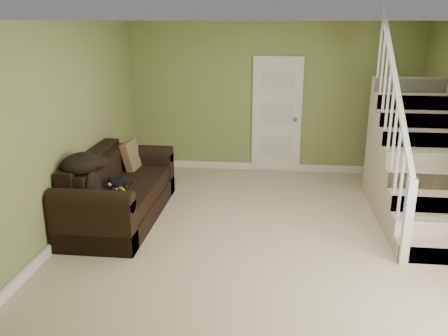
% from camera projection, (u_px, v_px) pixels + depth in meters
% --- Properties ---
extents(floor, '(5.00, 5.50, 0.01)m').
position_uv_depth(floor, '(265.00, 233.00, 6.04)').
color(floor, tan).
rests_on(floor, ground).
extents(ceiling, '(5.00, 5.50, 0.01)m').
position_uv_depth(ceiling, '(271.00, 20.00, 5.27)').
color(ceiling, white).
rests_on(ceiling, wall_back).
extents(wall_back, '(5.00, 0.04, 2.60)m').
position_uv_depth(wall_back, '(272.00, 98.00, 8.26)').
color(wall_back, olive).
rests_on(wall_back, floor).
extents(wall_front, '(5.00, 0.04, 2.60)m').
position_uv_depth(wall_front, '(258.00, 232.00, 3.04)').
color(wall_front, olive).
rests_on(wall_front, floor).
extents(wall_left, '(0.04, 5.50, 2.60)m').
position_uv_depth(wall_left, '(67.00, 129.00, 5.92)').
color(wall_left, olive).
rests_on(wall_left, floor).
extents(baseboard_back, '(5.00, 0.04, 0.12)m').
position_uv_depth(baseboard_back, '(270.00, 167.00, 8.60)').
color(baseboard_back, white).
rests_on(baseboard_back, floor).
extents(baseboard_left, '(0.04, 5.50, 0.12)m').
position_uv_depth(baseboard_left, '(79.00, 220.00, 6.29)').
color(baseboard_left, white).
rests_on(baseboard_left, floor).
extents(door, '(0.86, 0.12, 2.02)m').
position_uv_depth(door, '(277.00, 115.00, 8.30)').
color(door, white).
rests_on(door, floor).
extents(staircase, '(1.00, 2.51, 2.82)m').
position_uv_depth(staircase, '(413.00, 168.00, 6.55)').
color(staircase, tan).
rests_on(staircase, floor).
extents(sofa, '(0.98, 2.27, 0.90)m').
position_uv_depth(sofa, '(117.00, 194.00, 6.43)').
color(sofa, black).
rests_on(sofa, floor).
extents(side_table, '(0.58, 0.58, 0.79)m').
position_uv_depth(side_table, '(131.00, 173.00, 7.49)').
color(side_table, black).
rests_on(side_table, floor).
extents(cat, '(0.24, 0.42, 0.20)m').
position_uv_depth(cat, '(118.00, 183.00, 6.21)').
color(cat, black).
rests_on(cat, sofa).
extents(banana, '(0.17, 0.17, 0.05)m').
position_uv_depth(banana, '(121.00, 189.00, 6.13)').
color(banana, gold).
rests_on(banana, sofa).
extents(throw_pillow, '(0.23, 0.44, 0.44)m').
position_uv_depth(throw_pillow, '(131.00, 155.00, 7.04)').
color(throw_pillow, '#4E391F').
rests_on(throw_pillow, sofa).
extents(throw_blanket, '(0.59, 0.69, 0.24)m').
position_uv_depth(throw_blanket, '(81.00, 163.00, 5.78)').
color(throw_blanket, black).
rests_on(throw_blanket, sofa).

